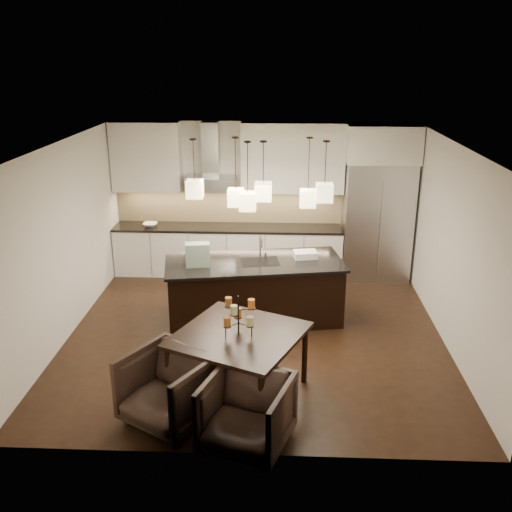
{
  "coord_description": "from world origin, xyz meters",
  "views": [
    {
      "loc": [
        0.36,
        -7.65,
        3.98
      ],
      "look_at": [
        0.0,
        0.2,
        1.15
      ],
      "focal_mm": 40.0,
      "sensor_mm": 36.0,
      "label": 1
    }
  ],
  "objects_px": {
    "island_body": "(254,292)",
    "dining_table": "(239,364)",
    "armchair_right": "(247,413)",
    "refrigerator": "(377,221)",
    "armchair_left": "(169,388)"
  },
  "relations": [
    {
      "from": "island_body",
      "to": "dining_table",
      "type": "bearing_deg",
      "value": -102.17
    },
    {
      "from": "dining_table",
      "to": "armchair_left",
      "type": "bearing_deg",
      "value": -118.53
    },
    {
      "from": "island_body",
      "to": "dining_table",
      "type": "xyz_separation_m",
      "value": [
        -0.08,
        -2.1,
        -0.05
      ]
    },
    {
      "from": "refrigerator",
      "to": "dining_table",
      "type": "distance_m",
      "value": 4.62
    },
    {
      "from": "armchair_left",
      "to": "island_body",
      "type": "bearing_deg",
      "value": 103.66
    },
    {
      "from": "refrigerator",
      "to": "island_body",
      "type": "relative_size",
      "value": 0.82
    },
    {
      "from": "armchair_right",
      "to": "dining_table",
      "type": "bearing_deg",
      "value": 118.04
    },
    {
      "from": "refrigerator",
      "to": "dining_table",
      "type": "relative_size",
      "value": 1.56
    },
    {
      "from": "armchair_left",
      "to": "armchair_right",
      "type": "relative_size",
      "value": 1.05
    },
    {
      "from": "refrigerator",
      "to": "armchair_left",
      "type": "distance_m",
      "value": 5.49
    },
    {
      "from": "island_body",
      "to": "armchair_right",
      "type": "relative_size",
      "value": 2.98
    },
    {
      "from": "refrigerator",
      "to": "armchair_left",
      "type": "relative_size",
      "value": 2.35
    },
    {
      "from": "armchair_right",
      "to": "refrigerator",
      "type": "bearing_deg",
      "value": 86.6
    },
    {
      "from": "refrigerator",
      "to": "armchair_left",
      "type": "bearing_deg",
      "value": -123.08
    },
    {
      "from": "dining_table",
      "to": "armchair_left",
      "type": "height_order",
      "value": "armchair_left"
    }
  ]
}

